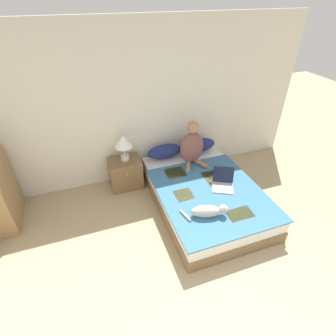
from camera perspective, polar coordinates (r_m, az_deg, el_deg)
wall_back at (r=4.25m, az=-5.76°, el=13.20°), size 5.64×0.05×2.55m
bed at (r=4.09m, az=7.83°, el=-5.74°), size 1.46×2.13×0.39m
pillow_near at (r=4.48m, az=-0.70°, el=3.64°), size 0.61×0.25×0.24m
pillow_far at (r=4.70m, az=6.71°, el=4.97°), size 0.61×0.25×0.24m
person_sitting at (r=4.27m, az=5.28°, el=4.83°), size 0.40×0.39×0.74m
cat_tabby at (r=3.42m, az=8.78°, el=-9.22°), size 0.56×0.32×0.18m
laptop_open at (r=3.94m, az=11.85°, el=-3.21°), size 0.41×0.42×0.27m
nightstand at (r=4.44m, az=-9.23°, el=-1.13°), size 0.52×0.41×0.51m
table_lamp at (r=4.14m, az=-9.68°, el=5.45°), size 0.28×0.28×0.44m
bookshelf at (r=4.26m, az=-32.59°, el=-4.40°), size 0.26×0.76×1.04m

